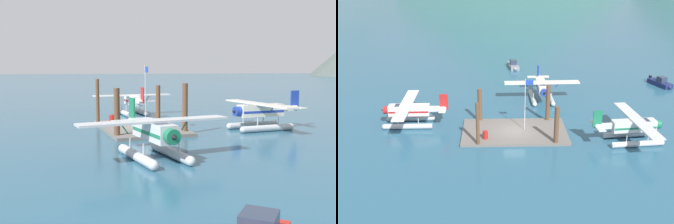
# 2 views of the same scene
# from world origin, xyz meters

# --- Properties ---
(ground_plane) EXTENTS (1200.00, 1200.00, 0.00)m
(ground_plane) POSITION_xyz_m (0.00, 0.00, 0.00)
(ground_plane) COLOR #285670
(dock_platform) EXTENTS (11.99, 7.30, 0.30)m
(dock_platform) POSITION_xyz_m (0.00, 0.00, 0.15)
(dock_platform) COLOR #66605B
(dock_platform) RESTS_ON ground
(piling_near_left) EXTENTS (0.37, 0.37, 5.00)m
(piling_near_left) POSITION_xyz_m (-4.06, -3.45, 2.50)
(piling_near_left) COLOR brown
(piling_near_left) RESTS_ON ground
(piling_near_right) EXTENTS (0.51, 0.51, 4.40)m
(piling_near_right) POSITION_xyz_m (4.33, -3.26, 2.20)
(piling_near_right) COLOR brown
(piling_near_right) RESTS_ON ground
(piling_far_left) EXTENTS (0.51, 0.51, 4.24)m
(piling_far_left) POSITION_xyz_m (-4.06, 3.36, 2.12)
(piling_far_left) COLOR brown
(piling_far_left) RESTS_ON ground
(piling_far_right) EXTENTS (0.51, 0.51, 4.73)m
(piling_far_right) POSITION_xyz_m (4.18, 3.20, 2.37)
(piling_far_right) COLOR brown
(piling_far_right) RESTS_ON ground
(flagpole) EXTENTS (0.95, 0.10, 6.13)m
(flagpole) POSITION_xyz_m (1.31, 0.28, 4.11)
(flagpole) COLOR silver
(flagpole) RESTS_ON dock_platform
(fuel_drum) EXTENTS (0.62, 0.62, 0.88)m
(fuel_drum) POSITION_xyz_m (-3.32, -2.09, 0.74)
(fuel_drum) COLOR #AD1E19
(fuel_drum) RESTS_ON dock_platform
(mooring_buoy) EXTENTS (0.67, 0.67, 0.67)m
(mooring_buoy) POSITION_xyz_m (-12.29, 4.07, 0.34)
(mooring_buoy) COLOR orange
(mooring_buoy) RESTS_ON ground
(seaplane_white_port_fwd) EXTENTS (7.98, 10.42, 3.84)m
(seaplane_white_port_fwd) POSITION_xyz_m (-12.50, 2.71, 1.58)
(seaplane_white_port_fwd) COLOR #B7BABF
(seaplane_white_port_fwd) RESTS_ON ground
(seaplane_cream_bow_right) EXTENTS (10.43, 7.98, 3.84)m
(seaplane_cream_bow_right) POSITION_xyz_m (4.31, 11.31, 1.58)
(seaplane_cream_bow_right) COLOR #B7BABF
(seaplane_cream_bow_right) RESTS_ON ground
(seaplane_silver_stbd_aft) EXTENTS (7.96, 10.49, 3.84)m
(seaplane_silver_stbd_aft) POSITION_xyz_m (12.89, -2.68, 1.58)
(seaplane_silver_stbd_aft) COLOR #B7BABF
(seaplane_silver_stbd_aft) RESTS_ON ground
(boat_grey_open_north) EXTENTS (2.10, 4.87, 1.50)m
(boat_grey_open_north) POSITION_xyz_m (1.07, 28.15, 0.49)
(boat_grey_open_north) COLOR gray
(boat_grey_open_north) RESTS_ON ground
(boat_navy_open_east) EXTENTS (2.89, 4.66, 1.50)m
(boat_navy_open_east) POSITION_xyz_m (23.51, 17.12, 0.49)
(boat_navy_open_east) COLOR navy
(boat_navy_open_east) RESTS_ON ground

